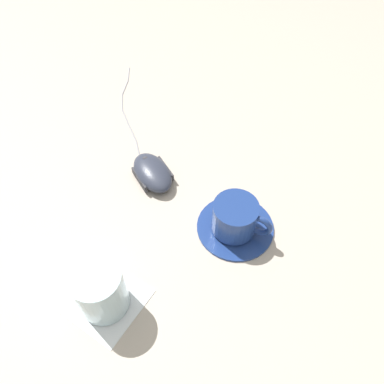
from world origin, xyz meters
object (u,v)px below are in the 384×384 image
(drinking_glass, at_px, (100,290))
(saucer, at_px, (235,227))
(coffee_cup, at_px, (236,217))
(computer_mouse, at_px, (152,172))

(drinking_glass, bearing_deg, saucer, -40.92)
(coffee_cup, xyz_separation_m, computer_mouse, (0.08, 0.18, -0.02))
(coffee_cup, height_order, drinking_glass, drinking_glass)
(saucer, bearing_deg, drinking_glass, 139.08)
(saucer, xyz_separation_m, coffee_cup, (-0.00, 0.00, 0.04))
(computer_mouse, xyz_separation_m, drinking_glass, (-0.27, -0.02, 0.03))
(drinking_glass, bearing_deg, computer_mouse, 3.29)
(saucer, distance_m, coffee_cup, 0.04)
(saucer, bearing_deg, coffee_cup, 170.58)
(coffee_cup, bearing_deg, saucer, -9.42)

